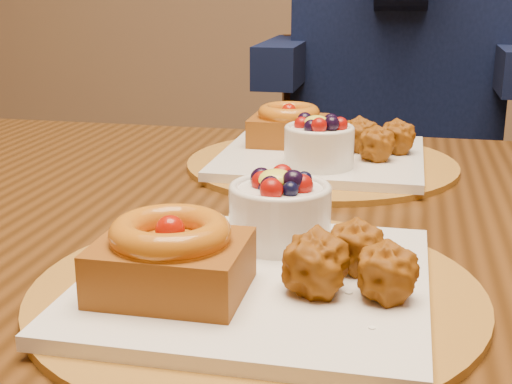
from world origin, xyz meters
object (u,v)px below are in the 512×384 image
chair_far (379,208)px  dining_table (296,278)px  place_setting_far (319,150)px  place_setting_near (254,263)px

chair_far → dining_table: bearing=-112.0°
dining_table → place_setting_far: (-0.00, 0.21, 0.10)m
place_setting_near → place_setting_far: size_ratio=1.00×
dining_table → place_setting_near: size_ratio=4.21×
dining_table → chair_far: bearing=85.9°
dining_table → place_setting_near: (-0.00, -0.21, 0.10)m
place_setting_near → chair_far: 1.12m
place_setting_near → chair_far: size_ratio=0.43×
place_setting_far → chair_far: chair_far is taller
place_setting_near → place_setting_far: bearing=90.0°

